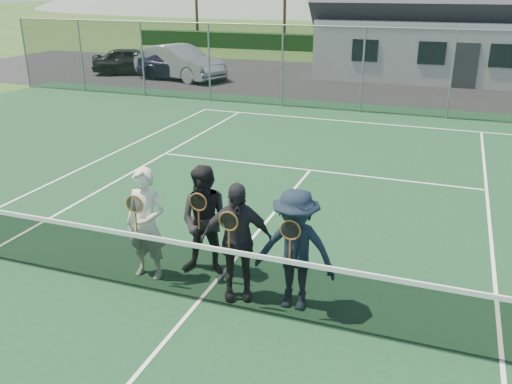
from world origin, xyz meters
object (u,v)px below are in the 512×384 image
tennis_net (198,270)px  player_d (295,250)px  car_b (179,62)px  car_c (182,66)px  player_b (207,221)px  player_c (236,241)px  player_a (146,224)px  car_a (132,61)px

tennis_net → player_d: (1.34, 0.36, 0.38)m
car_b → player_d: (11.03, -17.57, 0.10)m
car_c → car_b: bearing=75.5°
tennis_net → player_b: player_b is taller
tennis_net → player_b: bearing=105.8°
car_b → player_c: player_c is taller
car_c → player_d: bearing=-145.8°
player_b → player_a: bearing=-154.1°
car_c → tennis_net: car_c is taller
car_c → player_b: size_ratio=2.54×
player_d → player_a: bearing=178.4°
player_b → car_a: bearing=125.2°
car_c → player_d: size_ratio=2.54×
car_a → tennis_net: (12.73, -18.54, -0.15)m
tennis_net → player_c: player_c is taller
player_a → player_b: bearing=25.9°
player_a → player_b: 0.93m
player_a → car_c: bearing=115.8°
car_b → car_c: 0.24m
car_b → player_d: 20.74m
car_a → player_d: size_ratio=2.23×
car_b → player_a: 19.51m
car_b → tennis_net: 20.38m
car_a → player_a: 21.54m
car_a → car_b: size_ratio=0.81×
tennis_net → car_b: bearing=118.4°
player_c → player_d: (0.88, 0.02, -0.00)m
player_c → player_d: size_ratio=1.00×
tennis_net → player_b: 0.95m
car_b → player_d: bearing=-128.3°
car_b → car_c: car_b is taller
player_c → car_b: bearing=120.0°
player_a → player_c: same height
car_a → tennis_net: size_ratio=0.34×
car_b → player_c: bearing=-130.4°
player_d → car_c: bearing=121.8°
car_c → player_b: 19.40m
tennis_net → player_d: 1.44m
tennis_net → player_a: player_a is taller
car_a → player_b: size_ratio=2.23×
car_b → tennis_net: bearing=-132.0°
car_b → player_b: bearing=-131.5°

